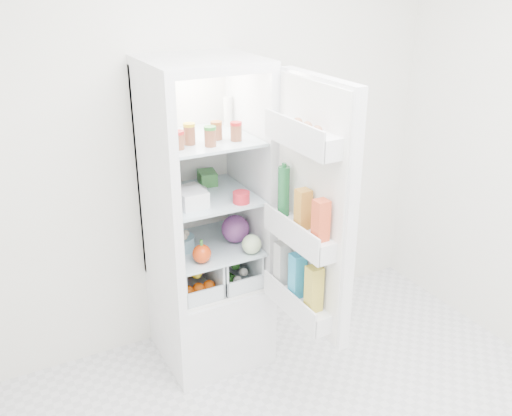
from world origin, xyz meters
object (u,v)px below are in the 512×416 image
refrigerator (205,253)px  fridge_door (310,215)px  red_cabbage (235,229)px  mushroom_bowl (180,243)px

refrigerator → fridge_door: 0.83m
red_cabbage → fridge_door: size_ratio=0.12×
red_cabbage → fridge_door: (0.15, -0.54, 0.26)m
refrigerator → mushroom_bowl: size_ratio=10.95×
refrigerator → mushroom_bowl: 0.21m
refrigerator → mushroom_bowl: (-0.17, -0.04, 0.12)m
mushroom_bowl → fridge_door: (0.47, -0.60, 0.31)m
fridge_door → red_cabbage: bearing=14.8°
mushroom_bowl → fridge_door: fridge_door is taller
red_cabbage → mushroom_bowl: bearing=169.5°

